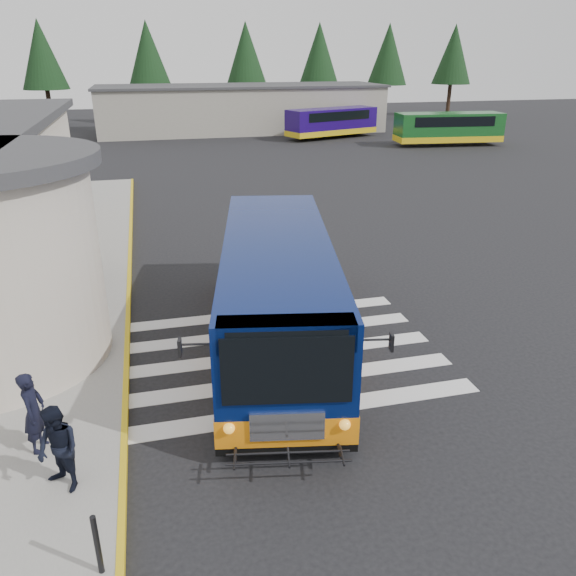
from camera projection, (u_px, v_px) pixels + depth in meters
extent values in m
plane|color=black|center=(287.00, 338.00, 14.66)|extent=(140.00, 140.00, 0.00)
cube|color=gold|center=(129.00, 292.00, 17.30)|extent=(0.12, 34.00, 0.16)
cube|color=black|center=(43.00, 252.00, 17.20)|extent=(0.08, 1.20, 2.20)
cube|color=#38383A|center=(53.00, 209.00, 16.80)|extent=(1.20, 1.80, 0.12)
cube|color=silver|center=(301.00, 410.00, 11.68)|extent=(8.00, 0.55, 0.01)
cube|color=silver|center=(287.00, 380.00, 12.75)|extent=(8.00, 0.55, 0.01)
cube|color=silver|center=(276.00, 355.00, 13.83)|extent=(8.00, 0.55, 0.01)
cube|color=silver|center=(266.00, 333.00, 14.90)|extent=(8.00, 0.55, 0.01)
cube|color=silver|center=(257.00, 314.00, 15.97)|extent=(8.00, 0.55, 0.01)
cube|color=gray|center=(241.00, 109.00, 52.81)|extent=(26.00, 8.00, 4.00)
cube|color=#38383A|center=(241.00, 86.00, 52.00)|extent=(26.40, 8.40, 0.20)
cylinder|color=black|center=(50.00, 108.00, 56.01)|extent=(0.44, 0.44, 3.60)
cone|color=black|center=(42.00, 54.00, 54.08)|extent=(4.40, 4.40, 6.40)
cylinder|color=black|center=(153.00, 106.00, 58.25)|extent=(0.44, 0.44, 3.60)
cone|color=black|center=(148.00, 54.00, 56.32)|extent=(4.40, 4.40, 6.40)
cylinder|color=black|center=(247.00, 104.00, 60.49)|extent=(0.44, 0.44, 3.60)
cone|color=black|center=(246.00, 54.00, 58.56)|extent=(4.40, 4.40, 6.40)
cylinder|color=black|center=(318.00, 103.00, 62.28)|extent=(0.44, 0.44, 3.60)
cone|color=black|center=(319.00, 54.00, 60.35)|extent=(4.40, 4.40, 6.40)
cylinder|color=black|center=(385.00, 101.00, 64.08)|extent=(0.44, 0.44, 3.60)
cone|color=black|center=(388.00, 54.00, 62.14)|extent=(4.40, 4.40, 6.40)
cylinder|color=black|center=(449.00, 100.00, 65.87)|extent=(0.44, 0.44, 3.60)
cone|color=black|center=(453.00, 54.00, 63.94)|extent=(4.40, 4.40, 6.40)
cube|color=#06154C|center=(277.00, 287.00, 13.72)|extent=(4.22, 9.42, 2.38)
cube|color=orange|center=(278.00, 320.00, 14.07)|extent=(4.26, 9.46, 0.57)
cube|color=black|center=(278.00, 332.00, 14.20)|extent=(4.24, 9.45, 0.22)
cube|color=black|center=(287.00, 371.00, 9.36)|extent=(2.20, 0.48, 1.26)
cube|color=silver|center=(287.00, 426.00, 9.78)|extent=(1.30, 0.31, 0.56)
cube|color=black|center=(226.00, 258.00, 14.21)|extent=(1.31, 6.56, 0.91)
cube|color=black|center=(326.00, 256.00, 14.34)|extent=(1.31, 6.56, 0.91)
cylinder|color=black|center=(228.00, 397.00, 11.29)|extent=(0.48, 1.01, 0.97)
cylinder|color=black|center=(338.00, 393.00, 11.40)|extent=(0.48, 1.01, 0.97)
cylinder|color=black|center=(237.00, 288.00, 16.51)|extent=(0.48, 1.01, 0.97)
cylinder|color=black|center=(312.00, 287.00, 16.62)|extent=(0.48, 1.01, 0.97)
cube|color=black|center=(180.00, 347.00, 9.27)|extent=(0.08, 0.19, 0.30)
cube|color=black|center=(391.00, 342.00, 9.45)|extent=(0.08, 0.19, 0.30)
imported|color=black|center=(34.00, 412.00, 10.04)|extent=(0.46, 0.63, 1.58)
imported|color=black|center=(58.00, 450.00, 9.10)|extent=(0.95, 0.96, 1.56)
cylinder|color=black|center=(97.00, 545.00, 7.68)|extent=(0.08, 0.08, 1.00)
cube|color=#1C0756|center=(332.00, 121.00, 48.83)|extent=(8.62, 4.90, 2.13)
cube|color=gold|center=(331.00, 131.00, 49.17)|extent=(8.65, 4.94, 0.46)
cube|color=black|center=(332.00, 115.00, 48.64)|extent=(6.88, 4.34, 0.74)
cube|color=#144D1C|center=(449.00, 127.00, 44.84)|extent=(8.61, 3.17, 2.15)
cube|color=gold|center=(447.00, 138.00, 45.17)|extent=(8.64, 3.20, 0.47)
cube|color=black|center=(449.00, 120.00, 44.64)|extent=(6.75, 3.03, 0.75)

